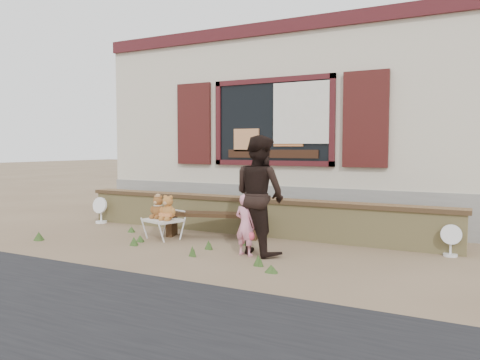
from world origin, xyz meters
The scene contains 12 objects.
ground centered at (0.00, 0.00, 0.00)m, with size 80.00×80.00×0.00m, color brown.
shopfront centered at (0.00, 4.49, 2.00)m, with size 8.04×5.13×4.00m.
brick_wall centered at (0.00, 1.00, 0.34)m, with size 7.10×0.36×0.67m.
bench centered at (-0.45, 0.44, 0.32)m, with size 1.72×0.82×0.43m.
folding_chair centered at (-1.11, -0.08, 0.31)m, with size 0.68×0.64×0.35m.
teddy_bear_left centered at (-1.24, -0.04, 0.55)m, with size 0.29×0.25×0.40m, color brown, non-canonical shape.
teddy_bear_right centered at (-0.98, -0.12, 0.56)m, with size 0.31×0.27×0.42m, color #955D29, non-canonical shape.
child centered at (0.66, -0.50, 0.44)m, with size 0.32×0.21×0.89m, color pink.
adult centered at (0.79, -0.31, 0.86)m, with size 0.84×0.65×1.73m, color black.
fan_left centered at (-3.27, 0.69, 0.27)m, with size 0.33×0.23×0.54m.
fan_right centered at (3.29, 0.80, 0.23)m, with size 0.30×0.20×0.46m.
grass_tufts centered at (-0.74, -0.64, 0.06)m, with size 4.44×1.51×0.15m.
Camera 1 is at (3.67, -6.44, 1.55)m, focal length 35.00 mm.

